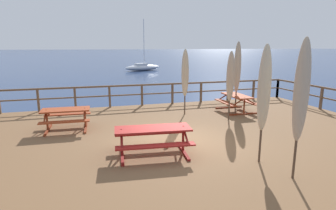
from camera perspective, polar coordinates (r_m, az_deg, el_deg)
The scene contains 12 objects.
ground_plane at distance 9.25m, azimuth 1.53°, elevation -12.00°, with size 600.00×600.00×0.00m, color navy.
wooden_deck at distance 9.10m, azimuth 1.54°, elevation -9.74°, with size 16.48×11.59×0.79m, color brown.
railing_waterside_far at distance 14.11m, azimuth -5.39°, elevation 2.88°, with size 16.28×0.10×1.09m.
picnic_table_mid_left at distance 10.64m, azimuth -20.26°, elevation -1.91°, with size 1.72×1.46×0.78m.
picnic_table_front_left at distance 13.21m, azimuth 13.91°, elevation 1.12°, with size 1.42×1.77×0.78m.
picnic_table_front_right at distance 7.76m, azimuth -3.12°, elevation -6.14°, with size 2.22×1.59×0.78m.
patio_umbrella_tall_mid_right at distance 6.63m, azimuth 25.76°, elevation 2.53°, with size 0.32×0.32×3.18m.
patio_umbrella_tall_mid_left at distance 13.06m, azimuth 14.10°, elevation 7.52°, with size 0.32×0.32×3.19m.
patio_umbrella_tall_front at distance 12.09m, azimuth 3.55°, elevation 6.53°, with size 0.32×0.32×2.86m.
patio_umbrella_tall_back_right at distance 7.30m, azimuth 19.18°, elevation 3.14°, with size 0.32×0.32×3.05m.
patio_umbrella_short_mid at distance 11.37m, azimuth 12.73°, elevation 5.68°, with size 0.32×0.32×2.79m.
sailboat_distant at distance 43.58m, azimuth -5.26°, elevation 7.75°, with size 6.22×3.51×7.72m.
Camera 1 is at (-2.57, -8.04, 3.78)m, focal length 29.61 mm.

